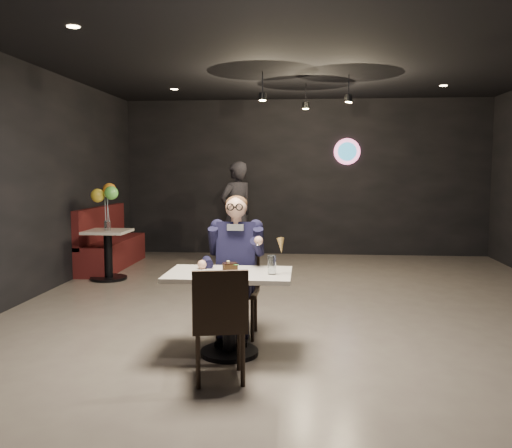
# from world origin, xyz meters

# --- Properties ---
(floor) EXTENTS (9.00, 9.00, 0.00)m
(floor) POSITION_xyz_m (0.00, 0.00, 0.00)
(floor) COLOR slate
(floor) RESTS_ON ground
(wall_sign) EXTENTS (0.50, 0.06, 0.50)m
(wall_sign) POSITION_xyz_m (0.80, 4.47, 2.00)
(wall_sign) COLOR pink
(wall_sign) RESTS_ON floor
(pendant_lights) EXTENTS (1.40, 1.20, 0.36)m
(pendant_lights) POSITION_xyz_m (0.00, 2.00, 2.88)
(pendant_lights) COLOR black
(pendant_lights) RESTS_ON floor
(main_table) EXTENTS (1.10, 0.70, 0.75)m
(main_table) POSITION_xyz_m (-0.67, -1.40, 0.38)
(main_table) COLOR silver
(main_table) RESTS_ON floor
(chair_far) EXTENTS (0.42, 0.46, 0.92)m
(chair_far) POSITION_xyz_m (-0.67, -0.85, 0.46)
(chair_far) COLOR black
(chair_far) RESTS_ON floor
(chair_near) EXTENTS (0.51, 0.54, 0.92)m
(chair_near) POSITION_xyz_m (-0.67, -1.98, 0.46)
(chair_near) COLOR black
(chair_near) RESTS_ON floor
(seated_man) EXTENTS (0.60, 0.80, 1.44)m
(seated_man) POSITION_xyz_m (-0.67, -0.85, 0.72)
(seated_man) COLOR black
(seated_man) RESTS_ON floor
(dessert_plate) EXTENTS (0.24, 0.24, 0.01)m
(dessert_plate) POSITION_xyz_m (-0.66, -1.49, 0.76)
(dessert_plate) COLOR white
(dessert_plate) RESTS_ON main_table
(cake_slice) EXTENTS (0.14, 0.13, 0.08)m
(cake_slice) POSITION_xyz_m (-0.65, -1.51, 0.80)
(cake_slice) COLOR black
(cake_slice) RESTS_ON dessert_plate
(mint_leaf) EXTENTS (0.07, 0.04, 0.01)m
(mint_leaf) POSITION_xyz_m (-0.60, -1.53, 0.84)
(mint_leaf) COLOR #297D29
(mint_leaf) RESTS_ON cake_slice
(sundae_glass) EXTENTS (0.07, 0.07, 0.17)m
(sundae_glass) POSITION_xyz_m (-0.29, -1.45, 0.83)
(sundae_glass) COLOR silver
(sundae_glass) RESTS_ON main_table
(wafer_cone) EXTENTS (0.08, 0.08, 0.13)m
(wafer_cone) POSITION_xyz_m (-0.21, -1.43, 1.00)
(wafer_cone) COLOR #B38A49
(wafer_cone) RESTS_ON sundae_glass
(booth_bench) EXTENTS (0.52, 2.07, 1.03)m
(booth_bench) POSITION_xyz_m (-3.25, 2.75, 0.52)
(booth_bench) COLOR #440E13
(booth_bench) RESTS_ON floor
(side_table) EXTENTS (0.62, 0.62, 0.78)m
(side_table) POSITION_xyz_m (-2.95, 1.75, 0.39)
(side_table) COLOR silver
(side_table) RESTS_ON floor
(balloon_vase) EXTENTS (0.10, 0.10, 0.15)m
(balloon_vase) POSITION_xyz_m (-2.95, 1.75, 0.82)
(balloon_vase) COLOR silver
(balloon_vase) RESTS_ON side_table
(balloon_bunch) EXTENTS (0.37, 0.37, 0.61)m
(balloon_bunch) POSITION_xyz_m (-2.95, 1.75, 1.21)
(balloon_bunch) COLOR yellow
(balloon_bunch) RESTS_ON balloon_vase
(passerby) EXTENTS (0.77, 0.76, 1.80)m
(passerby) POSITION_xyz_m (-1.20, 3.34, 0.90)
(passerby) COLOR black
(passerby) RESTS_ON floor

